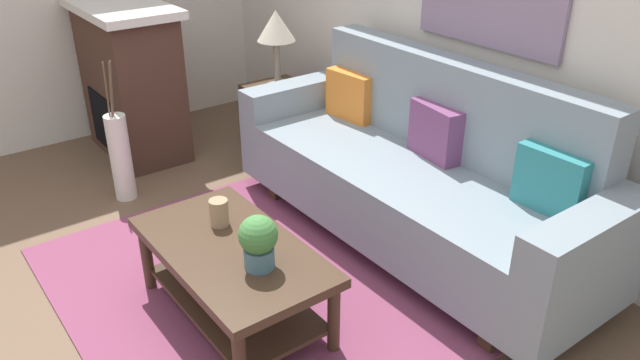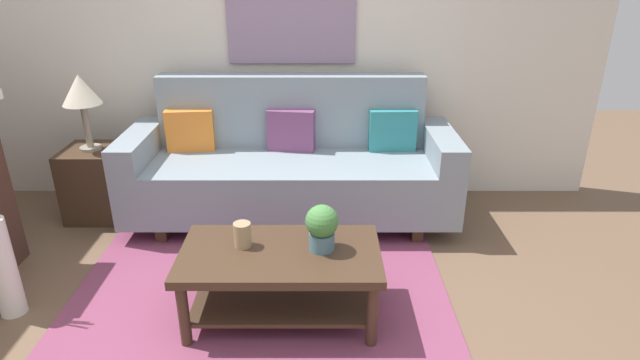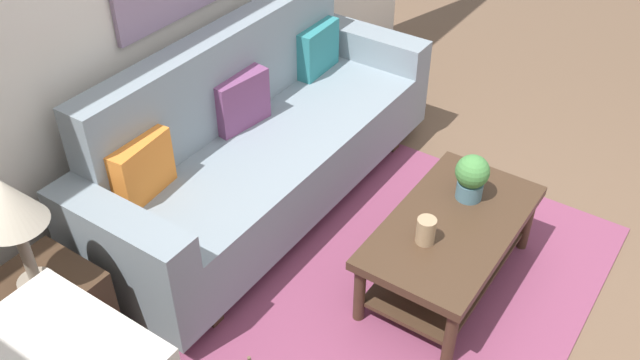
{
  "view_description": "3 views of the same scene",
  "coord_description": "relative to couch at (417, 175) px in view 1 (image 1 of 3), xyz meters",
  "views": [
    {
      "loc": [
        2.41,
        -0.86,
        2.08
      ],
      "look_at": [
        0.1,
        0.86,
        0.59
      ],
      "focal_mm": 34.83,
      "sensor_mm": 36.0,
      "label": 1
    },
    {
      "loc": [
        0.36,
        -2.16,
        1.91
      ],
      "look_at": [
        0.38,
        0.79,
        0.64
      ],
      "focal_mm": 29.14,
      "sensor_mm": 36.0,
      "label": 2
    },
    {
      "loc": [
        -2.41,
        -0.63,
        2.76
      ],
      "look_at": [
        -0.1,
        0.94,
        0.58
      ],
      "focal_mm": 38.59,
      "sensor_mm": 36.0,
      "label": 3
    }
  ],
  "objects": [
    {
      "name": "floor_vase_branch_b",
      "position": [
        -1.57,
        -1.21,
        0.35
      ],
      "size": [
        0.02,
        0.05,
        0.36
      ],
      "primitive_type": "cylinder",
      "rotation": [
        -0.1,
        -0.01,
        0.0
      ],
      "color": "brown",
      "rests_on": "floor_vase"
    },
    {
      "name": "throw_pillow_orange",
      "position": [
        -0.78,
        0.12,
        0.25
      ],
      "size": [
        0.37,
        0.16,
        0.32
      ],
      "primitive_type": "cube",
      "rotation": [
        0.0,
        0.0,
        0.1
      ],
      "color": "orange",
      "rests_on": "couch"
    },
    {
      "name": "ground_plane",
      "position": [
        -0.14,
        -1.54,
        -0.43
      ],
      "size": [
        9.32,
        9.32,
        0.0
      ],
      "primitive_type": "plane",
      "color": "brown"
    },
    {
      "name": "floor_vase",
      "position": [
        -1.56,
        -1.22,
        -0.13
      ],
      "size": [
        0.14,
        0.14,
        0.6
      ],
      "primitive_type": "cylinder",
      "color": "white",
      "rests_on": "ground_plane"
    },
    {
      "name": "tabletop_vase",
      "position": [
        -0.21,
        -1.2,
        0.07
      ],
      "size": [
        0.1,
        0.1,
        0.14
      ],
      "primitive_type": "cylinder",
      "color": "tan",
      "rests_on": "coffee_table"
    },
    {
      "name": "coffee_table",
      "position": [
        0.0,
        -1.25,
        -0.12
      ],
      "size": [
        1.1,
        0.6,
        0.43
      ],
      "color": "#422D1E",
      "rests_on": "ground_plane"
    },
    {
      "name": "fireplace",
      "position": [
        -2.25,
        -0.83,
        0.15
      ],
      "size": [
        1.02,
        0.58,
        1.16
      ],
      "color": "#472D23",
      "rests_on": "ground_plane"
    },
    {
      "name": "area_rug",
      "position": [
        -0.14,
        -1.04,
        -0.43
      ],
      "size": [
        2.29,
        1.89,
        0.01
      ],
      "primitive_type": "cube",
      "color": "#843D5B",
      "rests_on": "ground_plane"
    },
    {
      "name": "side_table",
      "position": [
        -1.53,
        0.03,
        -0.15
      ],
      "size": [
        0.44,
        0.44,
        0.56
      ],
      "primitive_type": "cube",
      "color": "#422D1E",
      "rests_on": "ground_plane"
    },
    {
      "name": "wall_back",
      "position": [
        -0.14,
        0.54,
        0.92
      ],
      "size": [
        5.32,
        0.1,
        2.7
      ],
      "primitive_type": "cube",
      "color": "silver",
      "rests_on": "ground_plane"
    },
    {
      "name": "floor_vase_branch_c",
      "position": [
        -1.57,
        -1.24,
        0.35
      ],
      "size": [
        0.03,
        0.02,
        0.36
      ],
      "primitive_type": "cylinder",
      "rotation": [
        -0.02,
        0.04,
        0.0
      ],
      "color": "brown",
      "rests_on": "floor_vase"
    },
    {
      "name": "throw_pillow_plum",
      "position": [
        -0.0,
        0.12,
        0.25
      ],
      "size": [
        0.37,
        0.17,
        0.32
      ],
      "primitive_type": "cube",
      "rotation": [
        0.0,
        0.0,
        -0.14
      ],
      "color": "#7A4270",
      "rests_on": "couch"
    },
    {
      "name": "table_lamp",
      "position": [
        -1.53,
        0.03,
        0.56
      ],
      "size": [
        0.28,
        0.28,
        0.57
      ],
      "color": "gray",
      "rests_on": "side_table"
    },
    {
      "name": "potted_plant_tabletop",
      "position": [
        0.23,
        -1.23,
        0.14
      ],
      "size": [
        0.18,
        0.18,
        0.26
      ],
      "color": "slate",
      "rests_on": "coffee_table"
    },
    {
      "name": "throw_pillow_teal",
      "position": [
        0.78,
        0.12,
        0.25
      ],
      "size": [
        0.36,
        0.13,
        0.32
      ],
      "primitive_type": "cube",
      "rotation": [
        0.0,
        0.0,
        0.04
      ],
      "color": "teal",
      "rests_on": "couch"
    },
    {
      "name": "floor_vase_branch_a",
      "position": [
        -1.54,
        -1.22,
        0.35
      ],
      "size": [
        0.02,
        0.05,
        0.36
      ],
      "primitive_type": "cylinder",
      "rotation": [
        -0.1,
        -0.01,
        0.0
      ],
      "color": "brown",
      "rests_on": "floor_vase"
    },
    {
      "name": "couch",
      "position": [
        0.0,
        0.0,
        0.0
      ],
      "size": [
        2.45,
        0.84,
        1.08
      ],
      "color": "gray",
      "rests_on": "ground_plane"
    }
  ]
}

